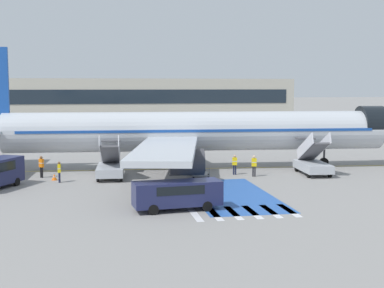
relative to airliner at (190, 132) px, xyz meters
name	(u,v)px	position (x,y,z in m)	size (l,w,h in m)	color
ground_plane	(206,167)	(1.71, 0.65, -3.52)	(600.00, 600.00, 0.00)	gray
apron_leadline_yellow	(197,168)	(0.71, -0.05, -3.52)	(0.20, 79.38, 0.01)	gold
apron_stand_patch_blue	(230,195)	(0.71, -12.54, -3.52)	(5.69, 12.50, 0.01)	#2856A8
apron_walkway_bar_0	(195,214)	(-2.89, -17.89, -3.52)	(0.44, 3.60, 0.01)	silver
apron_walkway_bar_1	(214,214)	(-1.69, -17.89, -3.52)	(0.44, 3.60, 0.01)	silver
apron_walkway_bar_2	(233,213)	(-0.49, -17.89, -3.52)	(0.44, 3.60, 0.01)	silver
apron_walkway_bar_3	(252,212)	(0.71, -17.89, -3.52)	(0.44, 3.60, 0.01)	silver
apron_walkway_bar_4	(271,211)	(1.91, -17.89, -3.52)	(0.44, 3.60, 0.01)	silver
apron_walkway_bar_5	(289,210)	(3.11, -17.89, -3.52)	(0.44, 3.60, 0.01)	silver
airliner	(190,132)	(0.00, 0.00, 0.00)	(45.06, 35.37, 11.21)	#B7BCC4
boarding_stairs_forward	(313,163)	(10.10, -5.11, -2.55)	(2.53, 5.35, 3.88)	#ADB2BA
boarding_stairs_aft	(110,167)	(-7.54, -3.86, -2.55)	(2.53, 5.35, 3.85)	#ADB2BA
fuel_tanker	(102,130)	(-7.82, 25.22, -1.75)	(2.87, 9.49, 3.50)	#38383D
service_van_1	(177,193)	(-3.77, -16.53, -2.40)	(5.67, 2.34, 1.84)	#1E234C
baggage_cart	(199,173)	(0.04, -4.45, -3.26)	(1.67, 2.69, 0.87)	gray
ground_crew_0	(41,165)	(-13.30, -2.67, -2.43)	(0.47, 0.47, 1.87)	black
ground_crew_1	(59,170)	(-11.66, -5.28, -2.54)	(0.26, 0.44, 1.71)	#191E38
ground_crew_2	(235,163)	(3.27, -4.09, -2.51)	(0.48, 0.35, 1.76)	#191E38
ground_crew_3	(254,164)	(4.64, -5.36, -2.45)	(0.46, 0.30, 1.84)	#2D2D33
traffic_cone_0	(54,177)	(-12.15, -4.07, -3.26)	(0.47, 0.47, 0.52)	orange
traffic_cone_1	(141,187)	(-5.50, -10.02, -3.18)	(0.61, 0.61, 0.68)	orange
terminal_building	(80,98)	(-12.19, 84.19, 1.25)	(105.40, 12.10, 9.54)	#B2AD9E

